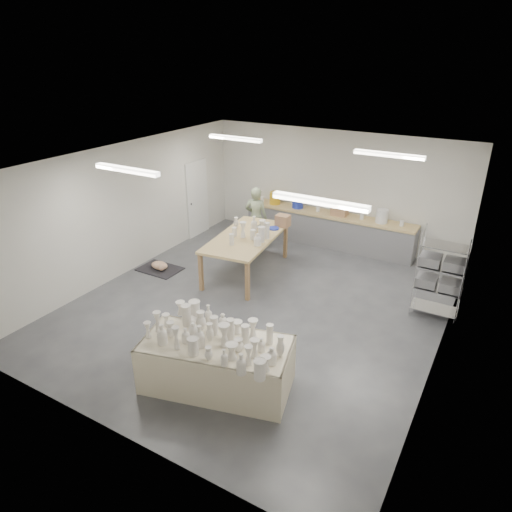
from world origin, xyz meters
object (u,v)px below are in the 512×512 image
Objects in this scene: work_table at (251,236)px; red_stool at (261,233)px; potter at (256,218)px; drying_table at (217,362)px.

red_stool is at bearing 104.77° from work_table.
potter is at bearing -90.00° from red_stool.
red_stool is (-0.00, 0.27, -0.51)m from potter.
drying_table is 5.81m from red_stool.
potter reaches higher than red_stool.
work_table is 1.59× the size of potter.
potter reaches higher than drying_table.
potter is at bearing 108.61° from work_table.
drying_table reaches higher than red_stool.
drying_table is 4.09m from work_table.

